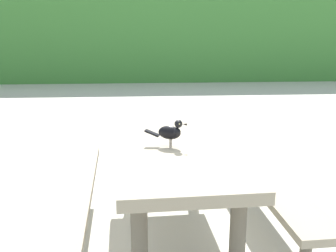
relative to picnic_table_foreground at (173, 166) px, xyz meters
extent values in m
plane|color=beige|center=(-0.23, 0.09, -0.56)|extent=(60.00, 60.00, 0.00)
cube|color=#428438|center=(-0.23, 8.27, 0.53)|extent=(28.00, 1.52, 2.18)
cube|color=gray|center=(0.00, 0.00, 0.15)|extent=(0.85, 1.84, 0.07)
cylinder|color=#635B4C|center=(0.30, -0.69, -0.22)|extent=(0.09, 0.09, 0.67)
cylinder|color=#635B4C|center=(-0.30, 0.69, -0.22)|extent=(0.09, 0.09, 0.67)
cylinder|color=#635B4C|center=(0.23, 0.71, -0.22)|extent=(0.09, 0.09, 0.67)
cube|color=gray|center=(-0.70, -0.04, -0.14)|extent=(0.37, 1.72, 0.05)
cylinder|color=#635B4C|center=(-0.73, 0.60, -0.36)|extent=(0.07, 0.07, 0.39)
cube|color=gray|center=(0.70, 0.04, -0.14)|extent=(0.37, 1.72, 0.05)
cylinder|color=#635B4C|center=(0.67, 0.68, -0.36)|extent=(0.07, 0.07, 0.39)
ellipsoid|color=black|center=(-0.03, -0.13, 0.28)|extent=(0.17, 0.12, 0.09)
ellipsoid|color=black|center=(0.00, -0.15, 0.29)|extent=(0.08, 0.08, 0.06)
sphere|color=black|center=(0.02, -0.15, 0.34)|extent=(0.05, 0.05, 0.05)
sphere|color=#EAE08C|center=(0.04, -0.14, 0.35)|extent=(0.01, 0.01, 0.01)
sphere|color=#EAE08C|center=(0.03, -0.18, 0.35)|extent=(0.01, 0.01, 0.01)
cone|color=black|center=(0.06, -0.17, 0.34)|extent=(0.03, 0.03, 0.02)
cube|color=black|center=(-0.15, -0.09, 0.27)|extent=(0.11, 0.07, 0.04)
cylinder|color=#47423D|center=(-0.02, -0.12, 0.21)|extent=(0.01, 0.01, 0.05)
cylinder|color=#47423D|center=(-0.03, -0.15, 0.21)|extent=(0.01, 0.01, 0.05)
camera|label=1|loc=(-0.20, -2.59, 0.98)|focal=42.21mm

